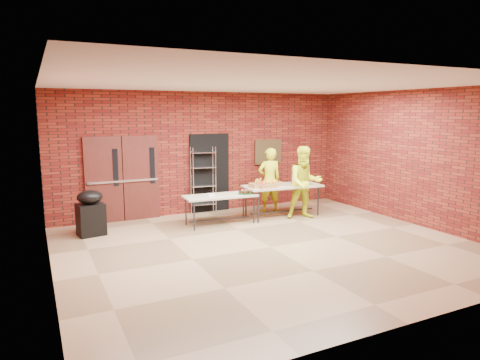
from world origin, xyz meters
The scene contains 19 objects.
room centered at (0.00, 0.00, 1.60)m, with size 8.08×7.08×3.28m.
double_doors centered at (-2.20, 3.44, 1.05)m, with size 1.78×0.12×2.10m.
dark_doorway centered at (0.10, 3.46, 1.05)m, with size 1.10×0.06×2.10m, color black.
bronze_plaque centered at (1.90, 3.45, 1.55)m, with size 0.85×0.04×0.70m, color #42331A.
wire_rack centered at (-0.14, 3.32, 0.88)m, with size 0.65×0.22×1.77m, color silver, non-canonical shape.
table_left centered at (-0.19, 2.09, 0.65)m, with size 1.76×0.81×0.71m.
table_right centered at (1.56, 2.09, 0.75)m, with size 2.05×0.97×0.82m.
basket_bananas centered at (0.85, 2.08, 0.87)m, with size 0.41×0.32×0.13m.
basket_oranges centered at (1.28, 2.17, 0.88)m, with size 0.42×0.33×0.13m.
basket_apples centered at (1.00, 1.95, 0.88)m, with size 0.44×0.35×0.14m.
muffin_tray centered at (0.44, 1.98, 0.75)m, with size 0.39×0.39×0.10m.
napkin_box centered at (-0.41, 2.10, 0.73)m, with size 0.16×0.11×0.05m, color white.
coffee_dispenser centered at (2.19, 2.23, 1.06)m, with size 0.36×0.33×0.48m, color brown.
cup_stack_front centered at (1.89, 2.02, 0.94)m, with size 0.08×0.08×0.25m, color white.
cup_stack_mid centered at (2.02, 1.97, 0.94)m, with size 0.08×0.08×0.25m, color white.
cup_stack_back centered at (1.89, 2.08, 0.95)m, with size 0.09×0.09×0.27m, color white.
covered_grill centered at (-3.10, 2.47, 0.50)m, with size 0.62×0.54×1.00m.
volunteer_woman centered at (1.53, 2.73, 0.86)m, with size 0.63×0.41×1.73m, color #D0DC18.
volunteer_man centered at (1.97, 1.70, 0.91)m, with size 0.89×0.69×1.83m, color #D0DC18.
Camera 1 is at (-4.17, -7.12, 2.67)m, focal length 32.00 mm.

